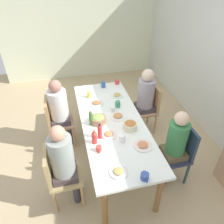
% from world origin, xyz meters
% --- Properties ---
extents(ground_plane, '(7.42, 7.42, 0.00)m').
position_xyz_m(ground_plane, '(0.00, 0.00, 0.00)').
color(ground_plane, tan).
extents(wall_left, '(0.12, 3.98, 2.60)m').
position_xyz_m(wall_left, '(-3.15, 0.00, 1.30)').
color(wall_left, silver).
rests_on(wall_left, ground_plane).
extents(dining_table, '(2.24, 0.87, 0.77)m').
position_xyz_m(dining_table, '(0.00, 0.00, 0.69)').
color(dining_table, white).
rests_on(dining_table, ground_plane).
extents(chair_0, '(0.40, 0.40, 0.90)m').
position_xyz_m(chair_0, '(-0.56, -0.81, 0.51)').
color(chair_0, tan).
rests_on(chair_0, ground_plane).
extents(person_0, '(0.30, 0.30, 1.22)m').
position_xyz_m(person_0, '(-0.56, -0.72, 0.73)').
color(person_0, '#493F45').
rests_on(person_0, ground_plane).
extents(chair_1, '(0.40, 0.40, 0.90)m').
position_xyz_m(chair_1, '(0.56, -0.81, 0.51)').
color(chair_1, tan).
rests_on(chair_1, ground_plane).
extents(person_1, '(0.30, 0.30, 1.25)m').
position_xyz_m(person_1, '(0.56, -0.72, 0.73)').
color(person_1, '#483939').
rests_on(person_1, ground_plane).
extents(chair_2, '(0.40, 0.40, 0.90)m').
position_xyz_m(chair_2, '(0.56, 0.81, 0.51)').
color(chair_2, '#292F47').
rests_on(chair_2, ground_plane).
extents(person_2, '(0.30, 0.30, 1.18)m').
position_xyz_m(person_2, '(0.56, 0.72, 0.69)').
color(person_2, brown).
rests_on(person_2, ground_plane).
extents(chair_3, '(0.40, 0.40, 0.90)m').
position_xyz_m(chair_3, '(-0.56, 0.81, 0.51)').
color(chair_3, tan).
rests_on(chair_3, ground_plane).
extents(person_3, '(0.30, 0.30, 1.24)m').
position_xyz_m(person_3, '(-0.56, 0.72, 0.73)').
color(person_3, '#3B3D3B').
rests_on(person_3, ground_plane).
extents(plate_0, '(0.24, 0.24, 0.04)m').
position_xyz_m(plate_0, '(0.59, 0.25, 0.79)').
color(plate_0, silver).
rests_on(plate_0, dining_table).
extents(plate_1, '(0.23, 0.23, 0.04)m').
position_xyz_m(plate_1, '(-0.47, -0.14, 0.79)').
color(plate_1, silver).
rests_on(plate_1, dining_table).
extents(plate_2, '(0.21, 0.21, 0.04)m').
position_xyz_m(plate_2, '(-0.63, 0.24, 0.79)').
color(plate_2, silver).
rests_on(plate_2, dining_table).
extents(plate_3, '(0.21, 0.21, 0.04)m').
position_xyz_m(plate_3, '(0.91, -0.15, 0.79)').
color(plate_3, silver).
rests_on(plate_3, dining_table).
extents(plate_4, '(0.24, 0.24, 0.04)m').
position_xyz_m(plate_4, '(-0.06, 0.10, 0.79)').
color(plate_4, white).
rests_on(plate_4, dining_table).
extents(plate_5, '(0.21, 0.21, 0.04)m').
position_xyz_m(plate_5, '(0.29, -0.11, 0.79)').
color(plate_5, white).
rests_on(plate_5, dining_table).
extents(bowl_0, '(0.19, 0.19, 0.11)m').
position_xyz_m(bowl_0, '(0.23, 0.20, 0.83)').
color(bowl_0, beige).
rests_on(bowl_0, dining_table).
extents(bowl_1, '(0.21, 0.21, 0.11)m').
position_xyz_m(bowl_1, '(-0.00, -0.20, 0.83)').
color(bowl_1, '#976E50').
rests_on(bowl_1, dining_table).
extents(cup_0, '(0.11, 0.08, 0.10)m').
position_xyz_m(cup_0, '(-0.98, 0.08, 0.82)').
color(cup_0, '#385A98').
rests_on(cup_0, dining_table).
extents(cup_1, '(0.13, 0.09, 0.07)m').
position_xyz_m(cup_1, '(1.05, 0.10, 0.81)').
color(cup_1, '#3B549E').
rests_on(cup_1, dining_table).
extents(cup_2, '(0.11, 0.07, 0.10)m').
position_xyz_m(cup_2, '(-0.70, -0.22, 0.82)').
color(cup_2, '#E1C955').
rests_on(cup_2, dining_table).
extents(cup_3, '(0.12, 0.09, 0.07)m').
position_xyz_m(cup_3, '(-1.05, 0.35, 0.81)').
color(cup_3, '#D04744').
rests_on(cup_3, dining_table).
extents(cup_4, '(0.11, 0.08, 0.10)m').
position_xyz_m(cup_4, '(0.44, 0.03, 0.82)').
color(cup_4, white).
rests_on(cup_4, dining_table).
extents(cup_5, '(0.12, 0.08, 0.10)m').
position_xyz_m(cup_5, '(-0.32, 0.17, 0.82)').
color(cup_5, '#468F6A').
rests_on(cup_5, dining_table).
extents(cup_6, '(0.11, 0.07, 0.08)m').
position_xyz_m(cup_6, '(-0.22, 0.06, 0.81)').
color(cup_6, white).
rests_on(cup_6, dining_table).
extents(cup_7, '(0.11, 0.07, 0.07)m').
position_xyz_m(cup_7, '(0.54, -0.30, 0.81)').
color(cup_7, '#D34741').
rests_on(cup_7, dining_table).
extents(bottle_0, '(0.07, 0.07, 0.19)m').
position_xyz_m(bottle_0, '(0.39, -0.32, 0.86)').
color(bottle_0, red).
rests_on(bottle_0, dining_table).
extents(bottle_1, '(0.05, 0.05, 0.24)m').
position_xyz_m(bottle_1, '(0.01, -0.30, 0.89)').
color(bottle_1, '#487534').
rests_on(bottle_1, dining_table).
extents(bottle_2, '(0.06, 0.06, 0.22)m').
position_xyz_m(bottle_2, '(0.31, -0.24, 0.88)').
color(bottle_2, red).
rests_on(bottle_2, dining_table).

